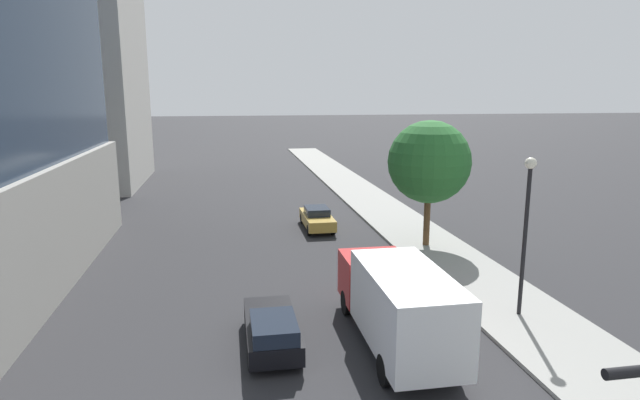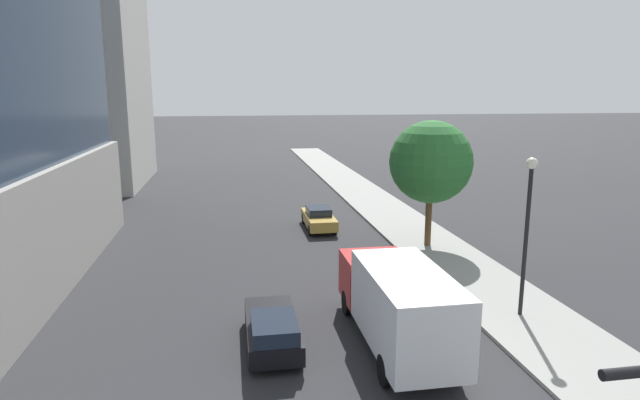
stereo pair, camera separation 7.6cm
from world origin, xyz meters
TOP-DOWN VIEW (x-y plane):
  - sidewalk at (7.98, 20.00)m, footprint 4.29×120.00m
  - construction_building at (-19.08, 52.61)m, footprint 16.22×15.98m
  - street_lamp at (7.83, 17.06)m, footprint 0.44×0.44m
  - street_tree at (7.72, 26.84)m, footprint 4.60×4.60m
  - car_gold at (2.28, 32.02)m, footprint 1.73×4.48m
  - car_black at (-1.98, 16.09)m, footprint 1.76×4.44m
  - box_truck at (2.28, 15.50)m, footprint 2.45×7.75m

SIDE VIEW (x-z plane):
  - sidewalk at x=7.98m, z-range 0.00..0.15m
  - car_gold at x=2.28m, z-range 0.01..1.42m
  - car_black at x=-1.98m, z-range 0.01..1.47m
  - box_truck at x=2.28m, z-range 0.19..3.23m
  - street_lamp at x=7.83m, z-range 1.07..7.27m
  - street_tree at x=7.72m, z-range 1.37..8.45m
  - construction_building at x=-19.08m, z-range -2.38..33.75m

